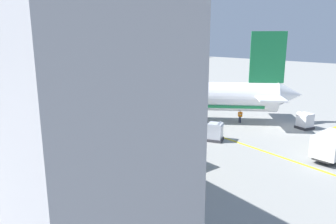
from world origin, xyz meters
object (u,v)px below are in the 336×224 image
service_truck_catering (335,143)px  cargo_container_near (305,121)px  airliner_foreground (145,96)px  service_truck_baggage (171,152)px  airliner_mid_apron (54,70)px  crew_loader_left (187,116)px  airliner_far_taxiway (40,65)px  service_truck_fuel (31,194)px  airliner_distant (72,56)px  crew_marshaller (240,115)px  cargo_container_far (215,132)px

service_truck_catering → cargo_container_near: bearing=45.5°
airliner_foreground → service_truck_baggage: size_ratio=4.94×
airliner_mid_apron → crew_loader_left: bearing=-89.3°
airliner_far_taxiway → service_truck_baggage: bearing=-97.4°
service_truck_fuel → airliner_far_taxiway: bearing=75.9°
service_truck_fuel → service_truck_catering: size_ratio=0.96×
airliner_foreground → airliner_distant: 141.64m
service_truck_baggage → service_truck_catering: bearing=-30.5°
crew_marshaller → service_truck_fuel: bearing=-164.6°
airliner_distant → airliner_mid_apron: bearing=-111.8°
airliner_distant → cargo_container_near: size_ratio=12.92×
airliner_foreground → crew_loader_left: (3.46, -4.94, -2.39)m
airliner_mid_apron → airliner_distant: (33.84, 84.58, -0.39)m
airliner_foreground → service_truck_fuel: bearing=-138.4°
airliner_far_taxiway → crew_marshaller: 88.96m
airliner_far_taxiway → cargo_container_far: 92.60m
service_truck_fuel → crew_marshaller: 28.95m
airliner_foreground → crew_loader_left: 6.48m
airliner_foreground → service_truck_catering: size_ratio=5.46×
airliner_foreground → airliner_distant: bearing=75.0°
airliner_mid_apron → crew_marshaller: (6.70, -60.91, -1.90)m
airliner_mid_apron → cargo_container_near: 68.47m
cargo_container_near → cargo_container_far: size_ratio=0.89×
airliner_mid_apron → crew_marshaller: 61.30m
service_truck_catering → crew_marshaller: 14.22m
airliner_distant → crew_marshaller: (-27.14, -145.49, -1.52)m
airliner_foreground → airliner_far_taxiway: airliner_foreground is taller
airliner_mid_apron → cargo_container_far: bearing=-91.2°
service_truck_baggage → cargo_container_far: size_ratio=2.90×
crew_loader_left → crew_marshaller: bearing=-31.8°
airliner_far_taxiway → service_truck_fuel: bearing=-104.1°
service_truck_catering → crew_marshaller: (2.81, 13.93, -0.46)m
airliner_far_taxiway → crew_marshaller: bearing=-87.7°
airliner_distant → service_truck_baggage: bearing=-105.9°
airliner_far_taxiway → crew_marshaller: airliner_far_taxiway is taller
airliner_foreground → cargo_container_near: (13.83, -15.31, -2.41)m
airliner_mid_apron → airliner_distant: airliner_mid_apron is taller
service_truck_baggage → crew_marshaller: 17.15m
crew_loader_left → cargo_container_near: bearing=-45.0°
airliner_mid_apron → airliner_far_taxiway: (3.10, 27.96, -0.57)m
service_truck_fuel → crew_marshaller: bearing=15.4°
cargo_container_near → crew_marshaller: (-4.36, 6.64, 0.02)m
cargo_container_far → cargo_container_near: bearing=-13.7°
service_truck_fuel → service_truck_catering: bearing=-14.0°
service_truck_catering → crew_loader_left: bearing=100.3°
airliner_distant → crew_loader_left: size_ratio=15.71×
service_truck_fuel → service_truck_catering: service_truck_catering is taller
airliner_mid_apron → service_truck_baggage: bearing=-97.9°
service_truck_fuel → cargo_container_far: 20.25m
crew_loader_left → airliner_distant: bearing=76.8°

